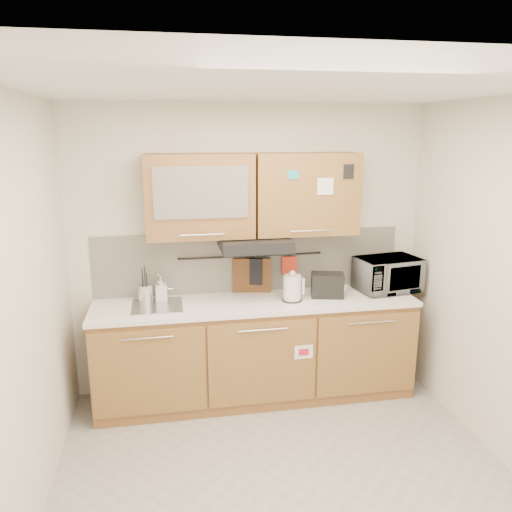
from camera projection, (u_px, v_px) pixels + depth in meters
name	position (u px, v px, depth m)	size (l,w,h in m)	color
floor	(287.00, 483.00, 3.44)	(3.20, 3.20, 0.00)	#9E9993
ceiling	(294.00, 87.00, 2.81)	(3.20, 3.20, 0.00)	white
wall_back	(250.00, 250.00, 4.56)	(3.20, 3.20, 0.00)	silver
wall_left	(18.00, 322.00, 2.85)	(3.00, 3.00, 0.00)	silver
base_cabinet	(256.00, 355.00, 4.48)	(2.80, 0.64, 0.88)	#9E6638
countertop	(256.00, 303.00, 4.36)	(2.82, 0.62, 0.04)	white
backsplash	(250.00, 261.00, 4.57)	(2.80, 0.02, 0.56)	silver
upper_cabinets	(253.00, 195.00, 4.26)	(1.82, 0.37, 0.70)	#9E6638
range_hood	(255.00, 243.00, 4.29)	(0.60, 0.46, 0.10)	black
sink	(157.00, 306.00, 4.22)	(0.42, 0.40, 0.26)	silver
utensil_rail	(251.00, 256.00, 4.52)	(0.02, 0.02, 1.30)	black
utensil_crock	(146.00, 293.00, 4.29)	(0.17, 0.17, 0.32)	#BCBDC1
kettle	(292.00, 289.00, 4.33)	(0.20, 0.18, 0.27)	silver
toaster	(327.00, 285.00, 4.44)	(0.31, 0.23, 0.22)	black
microwave	(388.00, 274.00, 4.60)	(0.56, 0.38, 0.31)	#999999
soap_bottle	(161.00, 288.00, 4.34)	(0.10, 0.10, 0.22)	#999999
cutting_board	(252.00, 281.00, 4.56)	(0.35, 0.03, 0.43)	brown
oven_mitt	(264.00, 268.00, 4.55)	(0.12, 0.03, 0.19)	#1F4F92
dark_pouch	(254.00, 271.00, 4.54)	(0.16, 0.04, 0.24)	black
pot_holder	(289.00, 265.00, 4.59)	(0.13, 0.02, 0.17)	red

